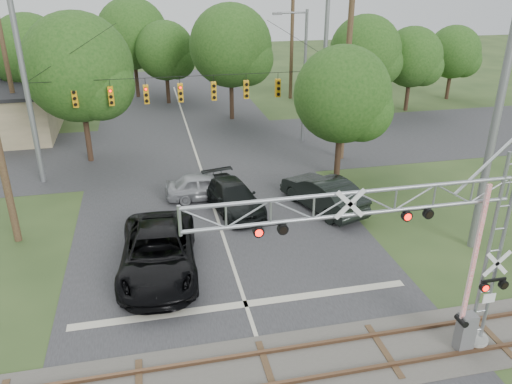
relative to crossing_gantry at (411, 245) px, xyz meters
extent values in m
cube|color=#2B2B2D|center=(-4.20, 8.36, -4.27)|extent=(14.00, 90.00, 0.02)
cube|color=#2B2B2D|center=(-4.20, 22.36, -4.27)|extent=(90.00, 12.00, 0.02)
cube|color=#49453F|center=(-4.20, 0.36, -4.26)|extent=(90.00, 3.20, 0.05)
cube|color=brown|center=(-4.20, 1.08, -4.19)|extent=(90.00, 0.12, 0.14)
cylinder|color=gray|center=(2.97, 0.06, -4.14)|extent=(0.87, 0.87, 0.29)
cube|color=silver|center=(2.92, -0.23, -2.21)|extent=(0.43, 0.03, 0.34)
cube|color=slate|center=(2.39, -0.13, -3.56)|extent=(0.53, 0.43, 1.45)
cube|color=red|center=(2.15, -0.13, -0.62)|extent=(0.13, 0.09, 4.82)
cylinder|color=slate|center=(-13.70, 18.36, 1.47)|extent=(0.32, 0.32, 11.50)
cylinder|color=#3E261C|center=(5.30, 18.36, 1.47)|extent=(0.36, 0.36, 11.50)
cylinder|color=black|center=(-4.20, 18.36, 1.65)|extent=(19.00, 0.03, 0.03)
cube|color=orange|center=(-11.20, 18.36, 0.70)|extent=(0.30, 0.30, 1.10)
cube|color=orange|center=(-9.20, 18.36, 0.70)|extent=(0.30, 0.30, 1.10)
cube|color=orange|center=(-7.20, 18.36, 0.70)|extent=(0.30, 0.30, 1.10)
cube|color=orange|center=(-5.20, 18.36, 0.70)|extent=(0.30, 0.30, 1.10)
cube|color=orange|center=(-3.20, 18.36, 0.70)|extent=(0.30, 0.30, 1.10)
cube|color=orange|center=(-1.20, 18.36, 0.70)|extent=(0.30, 0.30, 1.10)
cube|color=orange|center=(0.80, 18.36, 0.70)|extent=(0.30, 0.30, 1.10)
cube|color=orange|center=(2.80, 18.36, 0.70)|extent=(0.30, 0.30, 1.10)
imported|color=black|center=(-7.29, 6.87, -3.35)|extent=(3.52, 6.89, 1.86)
imported|color=black|center=(-3.22, 12.10, -3.53)|extent=(3.12, 5.51, 1.50)
imported|color=gray|center=(-4.49, 13.91, -3.55)|extent=(4.30, 1.74, 1.46)
imported|color=black|center=(1.47, 11.23, -3.39)|extent=(3.54, 5.73, 1.78)
cylinder|color=slate|center=(3.82, 22.40, 0.36)|extent=(0.21, 0.21, 9.28)
cylinder|color=slate|center=(2.79, 22.40, 4.79)|extent=(2.06, 0.12, 0.12)
cube|color=slate|center=(1.76, 22.40, 4.74)|extent=(0.62, 0.26, 0.15)
cylinder|color=#3E261C|center=(-16.48, 26.63, 2.03)|extent=(0.34, 0.34, 12.62)
cylinder|color=slate|center=(7.07, 27.32, 1.40)|extent=(0.34, 0.34, 11.36)
cylinder|color=slate|center=(6.84, 5.95, 2.14)|extent=(0.34, 0.34, 12.84)
cylinder|color=#3E261C|center=(6.78, 35.79, 1.16)|extent=(0.34, 0.34, 10.88)
cylinder|color=#342217|center=(-16.12, 32.70, -2.29)|extent=(0.36, 0.36, 3.99)
sphere|color=#1A4212|center=(-16.12, 32.70, 1.34)|extent=(6.16, 6.16, 6.16)
cylinder|color=#342217|center=(-11.19, 21.48, -2.09)|extent=(0.36, 0.36, 4.37)
sphere|color=#1A4212|center=(-11.19, 21.48, 1.88)|extent=(6.76, 6.76, 6.76)
cylinder|color=#342217|center=(-8.00, 39.65, -2.11)|extent=(0.36, 0.36, 4.35)
sphere|color=#1A4212|center=(-8.00, 39.65, 1.84)|extent=(6.72, 6.72, 6.72)
cylinder|color=#342217|center=(-5.16, 36.37, -2.54)|extent=(0.36, 0.36, 3.48)
sphere|color=#1A4212|center=(-5.16, 36.37, 0.63)|extent=(5.38, 5.38, 5.38)
cylinder|color=#342217|center=(-0.20, 29.61, -2.12)|extent=(0.36, 0.36, 4.32)
sphere|color=#1A4212|center=(-0.20, 29.61, 1.80)|extent=(6.67, 6.67, 6.67)
cylinder|color=#342217|center=(3.82, 15.28, -2.46)|extent=(0.36, 0.36, 3.63)
sphere|color=#1A4212|center=(3.82, 15.28, 0.84)|extent=(5.61, 5.61, 5.61)
cylinder|color=#342217|center=(11.04, 28.50, -2.34)|extent=(0.36, 0.36, 3.87)
sphere|color=#1A4212|center=(11.04, 28.50, 1.17)|extent=(5.98, 5.98, 5.98)
cylinder|color=#342217|center=(15.71, 29.01, -2.60)|extent=(0.36, 0.36, 3.37)
sphere|color=#1A4212|center=(15.71, 29.01, 0.47)|extent=(5.21, 5.21, 5.21)
cylinder|color=#342217|center=(21.83, 32.21, -2.67)|extent=(0.36, 0.36, 3.21)
sphere|color=#1A4212|center=(21.83, 32.21, 0.25)|extent=(4.97, 4.97, 4.97)
camera|label=1|loc=(-7.20, -11.46, 7.37)|focal=35.00mm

